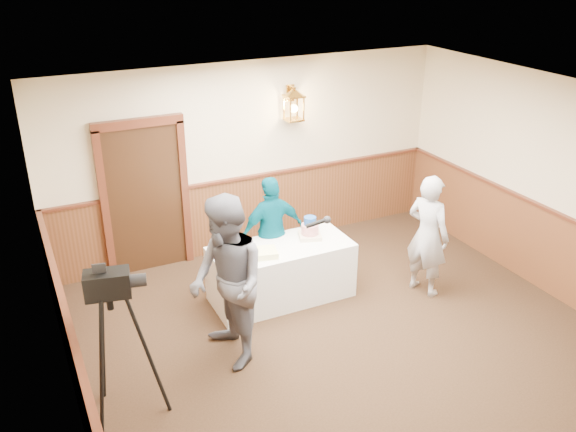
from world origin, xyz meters
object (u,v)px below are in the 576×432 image
at_px(display_table, 281,272).
at_px(tv_camera_rig, 118,356).
at_px(assistant_p, 272,232).
at_px(sheet_cake_green, 233,252).
at_px(interviewer, 227,283).
at_px(tiered_cake, 310,230).
at_px(sheet_cake_yellow, 262,253).
at_px(baker, 428,235).

height_order(display_table, tv_camera_rig, tv_camera_rig).
xyz_separation_m(display_table, assistant_p, (0.05, 0.39, 0.39)).
relative_size(sheet_cake_green, interviewer, 0.15).
distance_m(display_table, interviewer, 1.53).
xyz_separation_m(tiered_cake, sheet_cake_yellow, (-0.76, -0.20, -0.08)).
relative_size(display_table, interviewer, 0.93).
relative_size(interviewer, tv_camera_rig, 1.19).
xyz_separation_m(display_table, tiered_cake, (0.44, 0.06, 0.49)).
height_order(sheet_cake_yellow, tv_camera_rig, tv_camera_rig).
height_order(display_table, baker, baker).
distance_m(interviewer, baker, 2.85).
bearing_deg(interviewer, sheet_cake_green, 154.89).
height_order(sheet_cake_yellow, interviewer, interviewer).
relative_size(sheet_cake_yellow, tv_camera_rig, 0.22).
xyz_separation_m(tiered_cake, tv_camera_rig, (-2.77, -1.41, -0.13)).
bearing_deg(sheet_cake_green, assistant_p, 26.45).
xyz_separation_m(interviewer, baker, (2.84, 0.26, -0.15)).
bearing_deg(tv_camera_rig, display_table, 41.82).
distance_m(tiered_cake, tv_camera_rig, 3.11).
distance_m(baker, assistant_p, 2.02).
bearing_deg(sheet_cake_yellow, sheet_cake_green, 149.52).
height_order(sheet_cake_yellow, baker, baker).
bearing_deg(sheet_cake_yellow, display_table, 22.79).
height_order(baker, tv_camera_rig, baker).
height_order(tiered_cake, baker, baker).
height_order(sheet_cake_green, assistant_p, assistant_p).
relative_size(interviewer, baker, 1.19).
bearing_deg(sheet_cake_green, sheet_cake_yellow, -30.48).
height_order(sheet_cake_green, interviewer, interviewer).
bearing_deg(assistant_p, tiered_cake, 137.24).
xyz_separation_m(sheet_cake_green, baker, (2.40, -0.72, 0.04)).
bearing_deg(interviewer, assistant_p, 138.45).
xyz_separation_m(sheet_cake_yellow, interviewer, (-0.74, -0.79, 0.19)).
distance_m(interviewer, tv_camera_rig, 1.35).
relative_size(sheet_cake_green, tv_camera_rig, 0.18).
height_order(baker, assistant_p, baker).
relative_size(sheet_cake_yellow, baker, 0.22).
distance_m(display_table, baker, 1.94).
distance_m(baker, tv_camera_rig, 4.15).
distance_m(sheet_cake_yellow, tv_camera_rig, 2.34).
bearing_deg(tv_camera_rig, sheet_cake_yellow, 42.90).
relative_size(tiered_cake, assistant_p, 0.23).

